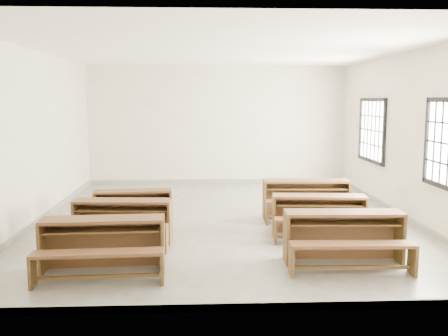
{
  "coord_description": "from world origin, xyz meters",
  "views": [
    {
      "loc": [
        -0.42,
        -9.4,
        2.29
      ],
      "look_at": [
        0.0,
        0.0,
        1.0
      ],
      "focal_mm": 40.0,
      "sensor_mm": 36.0,
      "label": 1
    }
  ],
  "objects_px": {
    "desk_set_5": "(306,196)",
    "desk_set_1": "(122,218)",
    "desk_set_0": "(103,241)",
    "desk_set_3": "(344,234)",
    "desk_set_4": "(319,213)",
    "desk_set_2": "(133,205)"
  },
  "relations": [
    {
      "from": "desk_set_2",
      "to": "desk_set_1",
      "type": "bearing_deg",
      "value": -95.52
    },
    {
      "from": "desk_set_0",
      "to": "desk_set_3",
      "type": "relative_size",
      "value": 1.0
    },
    {
      "from": "desk_set_2",
      "to": "desk_set_4",
      "type": "xyz_separation_m",
      "value": [
        3.24,
        -0.97,
        0.04
      ]
    },
    {
      "from": "desk_set_0",
      "to": "desk_set_4",
      "type": "distance_m",
      "value": 3.67
    },
    {
      "from": "desk_set_0",
      "to": "desk_set_2",
      "type": "bearing_deg",
      "value": 85.93
    },
    {
      "from": "desk_set_3",
      "to": "desk_set_4",
      "type": "height_order",
      "value": "desk_set_3"
    },
    {
      "from": "desk_set_4",
      "to": "desk_set_5",
      "type": "height_order",
      "value": "desk_set_5"
    },
    {
      "from": "desk_set_3",
      "to": "desk_set_1",
      "type": "bearing_deg",
      "value": 162.32
    },
    {
      "from": "desk_set_4",
      "to": "desk_set_1",
      "type": "bearing_deg",
      "value": -170.69
    },
    {
      "from": "desk_set_3",
      "to": "desk_set_5",
      "type": "height_order",
      "value": "desk_set_5"
    },
    {
      "from": "desk_set_2",
      "to": "desk_set_3",
      "type": "bearing_deg",
      "value": -41.55
    },
    {
      "from": "desk_set_1",
      "to": "desk_set_4",
      "type": "distance_m",
      "value": 3.25
    },
    {
      "from": "desk_set_0",
      "to": "desk_set_4",
      "type": "relative_size",
      "value": 1.03
    },
    {
      "from": "desk_set_0",
      "to": "desk_set_2",
      "type": "height_order",
      "value": "desk_set_0"
    },
    {
      "from": "desk_set_2",
      "to": "desk_set_3",
      "type": "xyz_separation_m",
      "value": [
        3.26,
        -2.37,
        0.06
      ]
    },
    {
      "from": "desk_set_1",
      "to": "desk_set_0",
      "type": "bearing_deg",
      "value": -88.12
    },
    {
      "from": "desk_set_1",
      "to": "desk_set_3",
      "type": "height_order",
      "value": "desk_set_3"
    },
    {
      "from": "desk_set_2",
      "to": "desk_set_4",
      "type": "bearing_deg",
      "value": -22.06
    },
    {
      "from": "desk_set_0",
      "to": "desk_set_3",
      "type": "xyz_separation_m",
      "value": [
        3.3,
        0.21,
        0.0
      ]
    },
    {
      "from": "desk_set_5",
      "to": "desk_set_1",
      "type": "bearing_deg",
      "value": -152.29
    },
    {
      "from": "desk_set_0",
      "to": "desk_set_2",
      "type": "relative_size",
      "value": 1.13
    },
    {
      "from": "desk_set_0",
      "to": "desk_set_5",
      "type": "bearing_deg",
      "value": 38.35
    }
  ]
}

